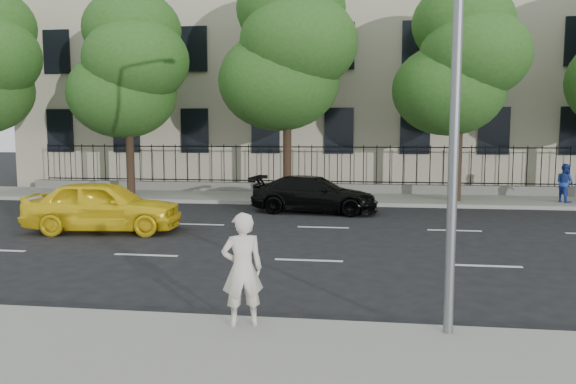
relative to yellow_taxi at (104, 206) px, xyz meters
name	(u,v)px	position (x,y,z in m)	size (l,w,h in m)	color
ground	(296,291)	(6.47, -5.38, -0.78)	(120.00, 120.00, 0.00)	black
near_sidewalk	(255,378)	(6.47, -9.38, -0.71)	(60.00, 4.00, 0.15)	gray
far_sidewalk	(335,198)	(6.47, 8.62, -0.71)	(60.00, 4.00, 0.15)	gray
lane_markings	(317,241)	(6.47, -0.63, -0.78)	(49.60, 4.62, 0.01)	silver
masonry_building	(345,26)	(6.47, 17.56, 8.24)	(34.60, 12.11, 18.50)	#C1B599
iron_fence	(337,182)	(6.47, 10.32, -0.13)	(30.00, 0.50, 2.20)	slate
tree_b	(130,65)	(-2.49, 7.98, 5.06)	(5.53, 5.12, 8.97)	#382619
tree_c	(289,49)	(4.51, 7.98, 5.63)	(5.89, 5.50, 9.80)	#382619
tree_d	(461,60)	(11.51, 7.98, 5.06)	(5.34, 4.94, 8.84)	#382619
yellow_taxi	(104,206)	(0.00, 0.00, 0.00)	(1.85, 4.59, 1.56)	yellow
black_sedan	(314,194)	(5.91, 4.77, -0.10)	(1.90, 4.67, 1.36)	black
woman_near	(242,269)	(5.97, -7.78, 0.22)	(0.62, 0.41, 1.71)	beige
pedestrian_far	(565,183)	(15.71, 7.95, 0.15)	(0.76, 0.59, 1.55)	#203A95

